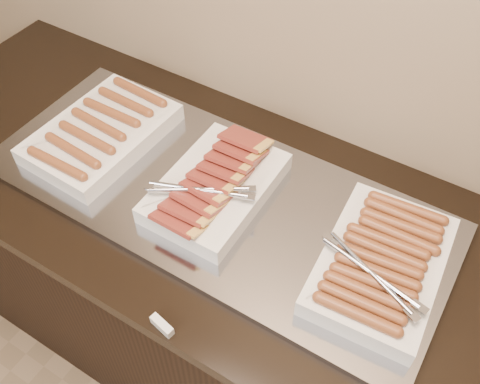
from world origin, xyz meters
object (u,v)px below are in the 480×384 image
at_px(warming_tray, 214,195).
at_px(dish_left, 102,132).
at_px(counter, 226,292).
at_px(dish_center, 215,186).
at_px(dish_right, 381,264).

xyz_separation_m(warming_tray, dish_left, (-0.37, 0.00, 0.04)).
bearing_deg(warming_tray, dish_left, 180.00).
relative_size(counter, dish_center, 5.43).
bearing_deg(warming_tray, dish_right, -0.44).
bearing_deg(dish_center, dish_right, -0.40).
bearing_deg(dish_left, dish_center, 1.49).
bearing_deg(warming_tray, dish_center, -26.12).
bearing_deg(dish_left, counter, 2.09).
xyz_separation_m(dish_left, dish_center, (0.37, -0.00, 0.00)).
distance_m(warming_tray, dish_right, 0.45).
height_order(counter, dish_center, dish_center).
distance_m(counter, dish_center, 0.50).
bearing_deg(dish_left, warming_tray, 2.09).
height_order(counter, dish_right, dish_right).
height_order(counter, dish_left, dish_left).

